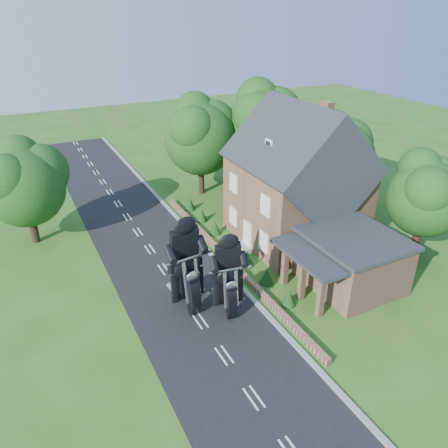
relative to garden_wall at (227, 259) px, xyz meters
name	(u,v)px	position (x,y,z in m)	size (l,w,h in m)	color
ground	(200,321)	(-4.30, -5.00, -0.20)	(120.00, 120.00, 0.00)	#2A5819
road	(200,321)	(-4.30, -5.00, -0.19)	(7.00, 80.00, 0.02)	black
kerb	(256,302)	(-0.65, -5.00, -0.14)	(0.30, 80.00, 0.12)	gray
garden_wall	(227,259)	(0.00, 0.00, 0.00)	(0.30, 22.00, 0.40)	#9B6E4F
house	(297,183)	(6.19, 1.00, 4.14)	(9.54, 8.64, 10.24)	#9B6E4F
annex	(349,260)	(5.57, -5.80, 1.57)	(7.05, 5.94, 3.44)	#9B6E4F
tree_annex_side	(429,191)	(12.83, -4.90, 4.49)	(5.64, 5.20, 7.48)	black
tree_house_right	(341,151)	(12.35, 3.62, 4.99)	(6.51, 6.00, 8.40)	black
tree_behind_house	(267,121)	(9.88, 11.14, 6.03)	(7.81, 7.20, 10.08)	black
tree_behind_left	(204,132)	(3.86, 12.13, 5.53)	(6.94, 6.40, 9.16)	black
tree_far_road	(29,180)	(-11.16, 9.11, 4.64)	(6.08, 5.60, 7.84)	black
shrub_a	(289,297)	(1.00, -6.00, 0.35)	(0.90, 0.90, 1.10)	#103311
shrub_b	(267,276)	(1.00, -3.50, 0.35)	(0.90, 0.90, 1.10)	#103311
shrub_c	(247,258)	(1.00, -1.00, 0.35)	(0.90, 0.90, 1.10)	#103311
shrub_d	(215,228)	(1.00, 4.00, 0.35)	(0.90, 0.90, 1.10)	#103311
shrub_e	(202,215)	(1.00, 6.50, 0.35)	(0.90, 0.90, 1.10)	#103311
shrub_f	(190,204)	(1.00, 9.00, 0.35)	(0.90, 0.90, 1.10)	#103311
motorcycle_lead	(227,300)	(-2.51, -4.88, 0.58)	(0.42, 1.67, 1.55)	black
motorcycle_follow	(187,295)	(-4.46, -3.47, 0.70)	(0.49, 1.94, 1.80)	black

